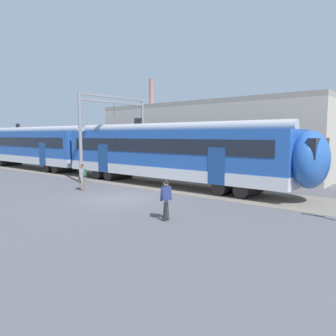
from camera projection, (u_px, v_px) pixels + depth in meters
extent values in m
plane|color=#515156|center=(121.00, 198.00, 18.11)|extent=(160.00, 160.00, 0.00)
cube|color=slate|center=(74.00, 173.00, 29.83)|extent=(80.00, 4.40, 0.01)
cube|color=silver|center=(166.00, 170.00, 22.74)|extent=(18.00, 3.06, 0.70)
cube|color=#2351A3|center=(166.00, 148.00, 22.58)|extent=(18.00, 3.00, 2.40)
cube|color=black|center=(151.00, 146.00, 21.40)|extent=(16.56, 0.03, 0.90)
cube|color=navy|center=(216.00, 166.00, 18.36)|extent=(1.10, 0.04, 2.10)
cube|color=navy|center=(103.00, 158.00, 24.65)|extent=(1.10, 0.04, 2.10)
cylinder|color=#A4A4A9|center=(166.00, 128.00, 22.44)|extent=(17.64, 0.70, 0.70)
cube|color=black|center=(138.00, 121.00, 24.10)|extent=(0.70, 0.12, 0.40)
cylinder|color=black|center=(250.00, 188.00, 18.81)|extent=(0.90, 2.40, 0.90)
cylinder|color=black|center=(228.00, 186.00, 19.70)|extent=(0.90, 2.40, 0.90)
cylinder|color=black|center=(119.00, 174.00, 25.90)|extent=(0.90, 2.40, 0.90)
cylinder|color=black|center=(108.00, 172.00, 26.79)|extent=(0.90, 2.40, 0.90)
ellipsoid|color=#2351A3|center=(311.00, 160.00, 16.55)|extent=(1.80, 2.85, 2.95)
cube|color=black|center=(318.00, 148.00, 16.26)|extent=(0.40, 2.40, 1.00)
cube|color=silver|center=(31.00, 158.00, 34.55)|extent=(18.00, 3.06, 0.70)
cube|color=#2351A3|center=(31.00, 144.00, 34.40)|extent=(18.00, 3.00, 2.40)
cube|color=black|center=(16.00, 142.00, 33.22)|extent=(16.56, 0.03, 0.90)
cube|color=navy|center=(42.00, 154.00, 30.17)|extent=(1.10, 0.04, 2.10)
cylinder|color=#A4A4A9|center=(30.00, 130.00, 34.26)|extent=(17.64, 0.70, 0.70)
cube|color=black|center=(18.00, 126.00, 35.92)|extent=(0.70, 0.12, 0.40)
cylinder|color=black|center=(66.00, 168.00, 30.62)|extent=(0.90, 2.40, 0.90)
cylinder|color=black|center=(57.00, 167.00, 31.51)|extent=(0.90, 2.40, 0.90)
cylinder|color=black|center=(10.00, 161.00, 37.71)|extent=(0.90, 2.40, 0.90)
cylinder|color=black|center=(5.00, 161.00, 38.60)|extent=(0.90, 2.40, 0.90)
cylinder|color=#6B6051|center=(80.00, 184.00, 20.64)|extent=(0.36, 0.35, 0.87)
cylinder|color=#6B6051|center=(84.00, 184.00, 20.48)|extent=(0.36, 0.35, 0.87)
cube|color=gray|center=(82.00, 173.00, 20.49)|extent=(0.42, 0.43, 0.56)
cylinder|color=gray|center=(83.00, 174.00, 20.28)|extent=(0.24, 0.23, 0.52)
cylinder|color=gray|center=(81.00, 173.00, 20.71)|extent=(0.24, 0.23, 0.52)
sphere|color=#9E7051|center=(82.00, 167.00, 20.45)|extent=(0.22, 0.22, 0.22)
sphere|color=black|center=(82.00, 166.00, 20.45)|extent=(0.20, 0.20, 0.20)
cube|color=#235633|center=(85.00, 172.00, 20.50)|extent=(0.31, 0.31, 0.40)
cylinder|color=#28282D|center=(167.00, 209.00, 13.55)|extent=(0.38, 0.31, 0.87)
cylinder|color=#28282D|center=(165.00, 211.00, 13.22)|extent=(0.38, 0.31, 0.87)
cube|color=navy|center=(166.00, 193.00, 13.31)|extent=(0.39, 0.43, 0.56)
cylinder|color=navy|center=(162.00, 195.00, 13.17)|extent=(0.26, 0.20, 0.52)
cylinder|color=navy|center=(170.00, 194.00, 13.47)|extent=(0.26, 0.20, 0.52)
sphere|color=tan|center=(166.00, 184.00, 13.29)|extent=(0.22, 0.22, 0.22)
sphere|color=black|center=(166.00, 183.00, 13.27)|extent=(0.20, 0.20, 0.20)
cylinder|color=gray|center=(80.00, 138.00, 23.46)|extent=(0.24, 0.24, 6.50)
cylinder|color=gray|center=(143.00, 138.00, 28.36)|extent=(0.24, 0.24, 6.50)
cube|color=gray|center=(114.00, 97.00, 25.59)|extent=(0.20, 6.40, 0.16)
cube|color=gray|center=(114.00, 102.00, 25.63)|extent=(0.20, 6.40, 0.16)
cylinder|color=black|center=(114.00, 110.00, 25.69)|extent=(0.03, 0.03, 1.00)
cube|color=#B2A899|center=(205.00, 140.00, 29.91)|extent=(21.88, 5.00, 6.00)
cube|color=gray|center=(205.00, 105.00, 29.58)|extent=(21.88, 5.00, 0.40)
cylinder|color=#8C6656|center=(152.00, 95.00, 33.61)|extent=(0.50, 0.50, 3.20)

